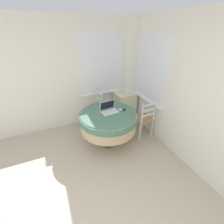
{
  "coord_description": "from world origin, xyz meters",
  "views": [
    {
      "loc": [
        0.24,
        -0.63,
        2.28
      ],
      "look_at": [
        1.37,
        1.96,
        0.69
      ],
      "focal_mm": 24.0,
      "sensor_mm": 36.0,
      "label": 1
    }
  ],
  "objects_px": {
    "round_dining_table": "(108,120)",
    "corner_cabinet": "(125,106)",
    "cell_phone": "(124,110)",
    "dining_chair_near_right_window": "(144,119)",
    "dining_chair_near_back_window": "(95,109)",
    "computer_mouse": "(120,109)",
    "laptop": "(109,109)"
  },
  "relations": [
    {
      "from": "round_dining_table",
      "to": "computer_mouse",
      "type": "bearing_deg",
      "value": 3.36
    },
    {
      "from": "dining_chair_near_back_window",
      "to": "dining_chair_near_right_window",
      "type": "bearing_deg",
      "value": -46.13
    },
    {
      "from": "dining_chair_near_back_window",
      "to": "corner_cabinet",
      "type": "relative_size",
      "value": 1.2
    },
    {
      "from": "laptop",
      "to": "corner_cabinet",
      "type": "xyz_separation_m",
      "value": [
        0.79,
        0.78,
        -0.43
      ]
    },
    {
      "from": "round_dining_table",
      "to": "dining_chair_near_right_window",
      "type": "bearing_deg",
      "value": -3.11
    },
    {
      "from": "cell_phone",
      "to": "dining_chair_near_right_window",
      "type": "distance_m",
      "value": 0.6
    },
    {
      "from": "round_dining_table",
      "to": "cell_phone",
      "type": "height_order",
      "value": "cell_phone"
    },
    {
      "from": "round_dining_table",
      "to": "cell_phone",
      "type": "xyz_separation_m",
      "value": [
        0.37,
        -0.01,
        0.17
      ]
    },
    {
      "from": "dining_chair_near_back_window",
      "to": "dining_chair_near_right_window",
      "type": "height_order",
      "value": "same"
    },
    {
      "from": "dining_chair_near_back_window",
      "to": "round_dining_table",
      "type": "bearing_deg",
      "value": -89.34
    },
    {
      "from": "computer_mouse",
      "to": "dining_chair_near_back_window",
      "type": "height_order",
      "value": "dining_chair_near_back_window"
    },
    {
      "from": "round_dining_table",
      "to": "dining_chair_near_right_window",
      "type": "relative_size",
      "value": 1.29
    },
    {
      "from": "laptop",
      "to": "dining_chair_near_right_window",
      "type": "xyz_separation_m",
      "value": [
        0.82,
        -0.11,
        -0.37
      ]
    },
    {
      "from": "dining_chair_near_right_window",
      "to": "computer_mouse",
      "type": "bearing_deg",
      "value": 173.78
    },
    {
      "from": "computer_mouse",
      "to": "corner_cabinet",
      "type": "relative_size",
      "value": 0.11
    },
    {
      "from": "cell_phone",
      "to": "dining_chair_near_right_window",
      "type": "xyz_separation_m",
      "value": [
        0.5,
        -0.04,
        -0.33
      ]
    },
    {
      "from": "round_dining_table",
      "to": "dining_chair_near_back_window",
      "type": "distance_m",
      "value": 0.88
    },
    {
      "from": "laptop",
      "to": "computer_mouse",
      "type": "distance_m",
      "value": 0.24
    },
    {
      "from": "computer_mouse",
      "to": "cell_phone",
      "type": "relative_size",
      "value": 0.71
    },
    {
      "from": "cell_phone",
      "to": "corner_cabinet",
      "type": "bearing_deg",
      "value": 61.02
    },
    {
      "from": "dining_chair_near_back_window",
      "to": "corner_cabinet",
      "type": "height_order",
      "value": "dining_chair_near_back_window"
    },
    {
      "from": "laptop",
      "to": "dining_chair_near_back_window",
      "type": "xyz_separation_m",
      "value": [
        -0.06,
        0.8,
        -0.37
      ]
    },
    {
      "from": "corner_cabinet",
      "to": "computer_mouse",
      "type": "bearing_deg",
      "value": -123.99
    },
    {
      "from": "computer_mouse",
      "to": "dining_chair_near_right_window",
      "type": "height_order",
      "value": "dining_chair_near_right_window"
    },
    {
      "from": "laptop",
      "to": "cell_phone",
      "type": "relative_size",
      "value": 3.0
    },
    {
      "from": "computer_mouse",
      "to": "corner_cabinet",
      "type": "height_order",
      "value": "computer_mouse"
    },
    {
      "from": "round_dining_table",
      "to": "corner_cabinet",
      "type": "distance_m",
      "value": 1.21
    },
    {
      "from": "dining_chair_near_right_window",
      "to": "round_dining_table",
      "type": "bearing_deg",
      "value": 176.89
    },
    {
      "from": "round_dining_table",
      "to": "dining_chair_near_back_window",
      "type": "bearing_deg",
      "value": 90.66
    },
    {
      "from": "dining_chair_near_back_window",
      "to": "corner_cabinet",
      "type": "distance_m",
      "value": 0.85
    },
    {
      "from": "dining_chair_near_back_window",
      "to": "dining_chair_near_right_window",
      "type": "relative_size",
      "value": 1.0
    },
    {
      "from": "round_dining_table",
      "to": "computer_mouse",
      "type": "relative_size",
      "value": 13.9
    }
  ]
}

